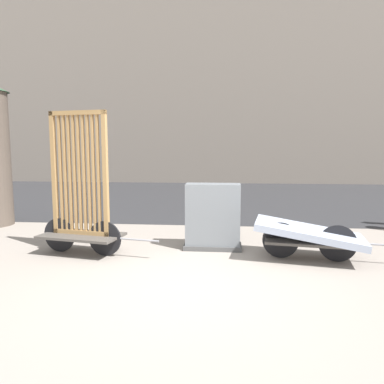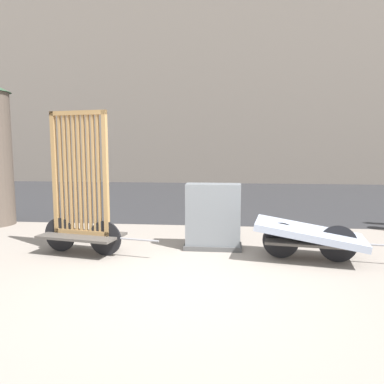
{
  "view_description": "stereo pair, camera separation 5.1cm",
  "coord_description": "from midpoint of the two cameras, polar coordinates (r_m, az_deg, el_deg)",
  "views": [
    {
      "loc": [
        0.53,
        -4.44,
        1.74
      ],
      "look_at": [
        0.0,
        1.35,
        1.04
      ],
      "focal_mm": 35.0,
      "sensor_mm": 36.0,
      "label": 1
    },
    {
      "loc": [
        0.58,
        -4.43,
        1.74
      ],
      "look_at": [
        0.0,
        1.35,
        1.04
      ],
      "focal_mm": 35.0,
      "sensor_mm": 36.0,
      "label": 2
    }
  ],
  "objects": [
    {
      "name": "ground_plane",
      "position": [
        4.8,
        -1.83,
        -14.4
      ],
      "size": [
        60.0,
        60.0,
        0.0
      ],
      "primitive_type": "plane",
      "color": "gray"
    },
    {
      "name": "road_strip",
      "position": [
        13.15,
        2.77,
        -0.69
      ],
      "size": [
        56.0,
        9.76,
        0.01
      ],
      "color": "#2D2D30",
      "rests_on": "ground_plane"
    },
    {
      "name": "building_facade",
      "position": [
        20.29,
        3.75,
        18.01
      ],
      "size": [
        48.0,
        4.0,
        11.29
      ],
      "color": "slate",
      "rests_on": "ground_plane"
    },
    {
      "name": "bike_cart_with_bedframe",
      "position": [
        6.32,
        -16.81,
        -1.89
      ],
      "size": [
        2.03,
        0.93,
        2.31
      ],
      "rotation": [
        0.0,
        0.0,
        -0.19
      ],
      "color": "#4C4742",
      "rests_on": "ground_plane"
    },
    {
      "name": "bike_cart_with_mattress",
      "position": [
        6.07,
        17.19,
        -6.23
      ],
      "size": [
        2.21,
        1.1,
        0.61
      ],
      "rotation": [
        0.0,
        0.0,
        -0.15
      ],
      "color": "#4C4742",
      "rests_on": "ground_plane"
    },
    {
      "name": "utility_cabinet",
      "position": [
        6.4,
        2.97,
        -4.12
      ],
      "size": [
        0.98,
        0.42,
        1.12
      ],
      "color": "#4C4C4C",
      "rests_on": "ground_plane"
    }
  ]
}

